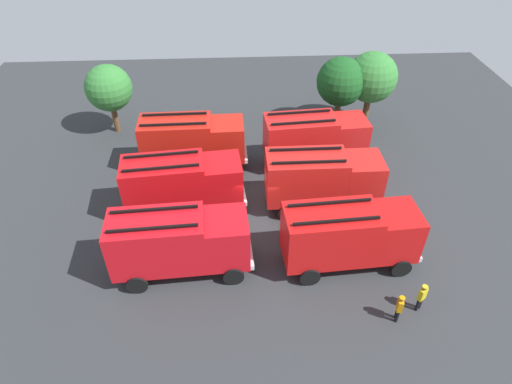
{
  "coord_description": "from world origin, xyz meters",
  "views": [
    {
      "loc": [
        -1.19,
        -20.82,
        17.99
      ],
      "look_at": [
        0.0,
        0.0,
        1.4
      ],
      "focal_mm": 30.65,
      "sensor_mm": 36.0,
      "label": 1
    }
  ],
  "objects_px": {
    "fire_truck_4": "(192,140)",
    "fire_truck_1": "(349,234)",
    "fire_truck_5": "(315,137)",
    "tree_0": "(109,88)",
    "firefighter_2": "(422,296)",
    "firefighter_3": "(399,307)",
    "traffic_cone_0": "(194,186)",
    "traffic_cone_1": "(156,239)",
    "fire_truck_0": "(179,241)",
    "tree_1": "(341,82)",
    "fire_truck_2": "(182,182)",
    "fire_truck_3": "(323,178)",
    "tree_2": "(372,78)",
    "firefighter_1": "(220,132)",
    "firefighter_0": "(330,227)"
  },
  "relations": [
    {
      "from": "firefighter_2",
      "to": "fire_truck_1",
      "type": "bearing_deg",
      "value": 8.3
    },
    {
      "from": "fire_truck_5",
      "to": "tree_0",
      "type": "height_order",
      "value": "tree_0"
    },
    {
      "from": "firefighter_1",
      "to": "firefighter_3",
      "type": "height_order",
      "value": "firefighter_1"
    },
    {
      "from": "fire_truck_4",
      "to": "tree_2",
      "type": "distance_m",
      "value": 14.67
    },
    {
      "from": "fire_truck_4",
      "to": "firefighter_3",
      "type": "bearing_deg",
      "value": -53.48
    },
    {
      "from": "firefighter_0",
      "to": "firefighter_2",
      "type": "bearing_deg",
      "value": 138.01
    },
    {
      "from": "firefighter_3",
      "to": "tree_1",
      "type": "bearing_deg",
      "value": -78.06
    },
    {
      "from": "fire_truck_5",
      "to": "firefighter_1",
      "type": "height_order",
      "value": "fire_truck_5"
    },
    {
      "from": "tree_1",
      "to": "traffic_cone_0",
      "type": "xyz_separation_m",
      "value": [
        -11.01,
        -7.76,
        -3.56
      ]
    },
    {
      "from": "fire_truck_0",
      "to": "fire_truck_2",
      "type": "height_order",
      "value": "same"
    },
    {
      "from": "fire_truck_4",
      "to": "fire_truck_1",
      "type": "bearing_deg",
      "value": -49.22
    },
    {
      "from": "tree_0",
      "to": "tree_1",
      "type": "xyz_separation_m",
      "value": [
        17.58,
        -0.39,
        0.23
      ]
    },
    {
      "from": "tree_2",
      "to": "firefighter_2",
      "type": "bearing_deg",
      "value": -96.03
    },
    {
      "from": "firefighter_3",
      "to": "traffic_cone_0",
      "type": "height_order",
      "value": "firefighter_3"
    },
    {
      "from": "firefighter_2",
      "to": "tree_2",
      "type": "relative_size",
      "value": 0.28
    },
    {
      "from": "firefighter_2",
      "to": "traffic_cone_1",
      "type": "distance_m",
      "value": 14.5
    },
    {
      "from": "fire_truck_3",
      "to": "traffic_cone_1",
      "type": "bearing_deg",
      "value": -164.09
    },
    {
      "from": "firefighter_2",
      "to": "traffic_cone_1",
      "type": "relative_size",
      "value": 3.06
    },
    {
      "from": "fire_truck_0",
      "to": "firefighter_2",
      "type": "height_order",
      "value": "fire_truck_0"
    },
    {
      "from": "firefighter_0",
      "to": "traffic_cone_1",
      "type": "relative_size",
      "value": 2.91
    },
    {
      "from": "fire_truck_0",
      "to": "tree_1",
      "type": "height_order",
      "value": "tree_1"
    },
    {
      "from": "firefighter_1",
      "to": "traffic_cone_0",
      "type": "height_order",
      "value": "firefighter_1"
    },
    {
      "from": "firefighter_3",
      "to": "traffic_cone_1",
      "type": "relative_size",
      "value": 3.0
    },
    {
      "from": "fire_truck_4",
      "to": "traffic_cone_1",
      "type": "xyz_separation_m",
      "value": [
        -1.78,
        -7.64,
        -1.87
      ]
    },
    {
      "from": "fire_truck_4",
      "to": "firefighter_0",
      "type": "relative_size",
      "value": 4.46
    },
    {
      "from": "fire_truck_1",
      "to": "firefighter_0",
      "type": "distance_m",
      "value": 2.37
    },
    {
      "from": "fire_truck_4",
      "to": "firefighter_1",
      "type": "bearing_deg",
      "value": 56.3
    },
    {
      "from": "fire_truck_1",
      "to": "fire_truck_0",
      "type": "bearing_deg",
      "value": 176.51
    },
    {
      "from": "fire_truck_5",
      "to": "fire_truck_1",
      "type": "bearing_deg",
      "value": -93.0
    },
    {
      "from": "fire_truck_4",
      "to": "firefighter_2",
      "type": "height_order",
      "value": "fire_truck_4"
    },
    {
      "from": "firefighter_2",
      "to": "tree_1",
      "type": "relative_size",
      "value": 0.3
    },
    {
      "from": "firefighter_0",
      "to": "traffic_cone_0",
      "type": "relative_size",
      "value": 2.5
    },
    {
      "from": "traffic_cone_0",
      "to": "traffic_cone_1",
      "type": "bearing_deg",
      "value": -111.92
    },
    {
      "from": "firefighter_1",
      "to": "tree_2",
      "type": "xyz_separation_m",
      "value": [
        11.73,
        2.32,
        3.08
      ]
    },
    {
      "from": "fire_truck_5",
      "to": "tree_1",
      "type": "distance_m",
      "value": 6.0
    },
    {
      "from": "firefighter_1",
      "to": "tree_1",
      "type": "xyz_separation_m",
      "value": [
        9.29,
        2.02,
        2.91
      ]
    },
    {
      "from": "fire_truck_0",
      "to": "fire_truck_1",
      "type": "bearing_deg",
      "value": -3.14
    },
    {
      "from": "tree_1",
      "to": "traffic_cone_0",
      "type": "relative_size",
      "value": 8.89
    },
    {
      "from": "fire_truck_2",
      "to": "fire_truck_3",
      "type": "distance_m",
      "value": 8.48
    },
    {
      "from": "fire_truck_4",
      "to": "firefighter_2",
      "type": "xyz_separation_m",
      "value": [
        11.66,
        -13.02,
        -1.2
      ]
    },
    {
      "from": "fire_truck_0",
      "to": "fire_truck_5",
      "type": "distance_m",
      "value": 12.89
    },
    {
      "from": "fire_truck_1",
      "to": "fire_truck_5",
      "type": "xyz_separation_m",
      "value": [
        -0.25,
        9.61,
        0.0
      ]
    },
    {
      "from": "tree_0",
      "to": "fire_truck_1",
      "type": "bearing_deg",
      "value": -44.89
    },
    {
      "from": "fire_truck_3",
      "to": "fire_truck_5",
      "type": "relative_size",
      "value": 0.98
    },
    {
      "from": "traffic_cone_0",
      "to": "traffic_cone_1",
      "type": "relative_size",
      "value": 1.17
    },
    {
      "from": "fire_truck_5",
      "to": "tree_0",
      "type": "distance_m",
      "value": 15.93
    },
    {
      "from": "firefighter_3",
      "to": "fire_truck_1",
      "type": "bearing_deg",
      "value": -51.76
    },
    {
      "from": "fire_truck_0",
      "to": "tree_0",
      "type": "xyz_separation_m",
      "value": [
        -6.32,
        15.1,
        1.51
      ]
    },
    {
      "from": "fire_truck_0",
      "to": "firefighter_2",
      "type": "distance_m",
      "value": 12.26
    },
    {
      "from": "tree_0",
      "to": "traffic_cone_0",
      "type": "relative_size",
      "value": 8.38
    }
  ]
}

